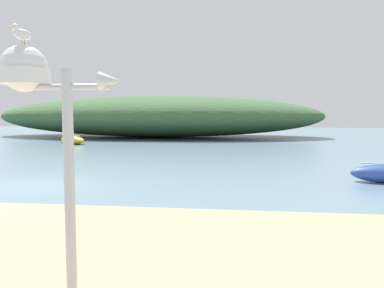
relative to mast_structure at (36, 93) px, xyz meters
The scene contains 5 objects.
ground_plane 10.67m from the mast_structure, 119.48° to the left, with size 120.00×120.00×0.00m, color slate.
distant_hill 39.16m from the mast_structure, 100.58° to the left, with size 36.78×14.59×4.57m, color #3D6038.
mast_structure is the anchor object (origin of this frame).
seagull_on_radar 0.67m from the mast_structure, behind, with size 0.18×0.29×0.21m.
sailboat_off_point 30.11m from the mast_structure, 113.98° to the left, with size 3.55×3.19×4.05m.
Camera 1 is at (7.35, -13.03, 2.62)m, focal length 35.94 mm.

